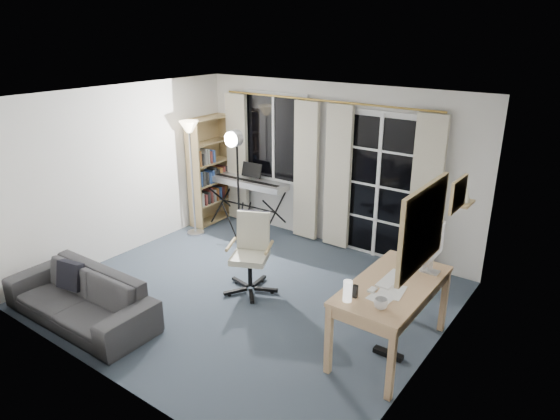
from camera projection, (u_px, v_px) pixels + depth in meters
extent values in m
cube|color=#384552|center=(248.00, 295.00, 6.20)|extent=(4.50, 4.00, 0.02)
cube|color=white|center=(275.00, 138.00, 7.76)|extent=(1.20, 0.06, 1.40)
cube|color=black|center=(274.00, 138.00, 7.74)|extent=(1.10, 0.02, 1.30)
cube|color=white|center=(274.00, 138.00, 7.73)|extent=(0.04, 0.03, 1.30)
cube|color=white|center=(379.00, 187.00, 6.93)|extent=(1.32, 0.06, 2.11)
cube|color=black|center=(359.00, 184.00, 7.07)|extent=(0.55, 0.02, 1.95)
cube|color=black|center=(398.00, 192.00, 6.74)|extent=(0.55, 0.02, 1.95)
cube|color=white|center=(378.00, 188.00, 6.90)|extent=(0.05, 0.04, 2.05)
cube|color=white|center=(375.00, 220.00, 7.06)|extent=(1.15, 0.03, 0.03)
cube|color=white|center=(378.00, 186.00, 6.89)|extent=(1.15, 0.03, 0.03)
cube|color=white|center=(380.00, 151.00, 6.72)|extent=(1.15, 0.03, 0.03)
cylinder|color=gold|center=(323.00, 101.00, 6.98)|extent=(3.50, 0.03, 0.03)
cube|color=#BFB19C|center=(238.00, 158.00, 8.22)|extent=(0.40, 0.07, 2.10)
cube|color=#BFB19C|center=(306.00, 172.00, 7.47)|extent=(0.40, 0.07, 2.10)
cube|color=#BFB19C|center=(338.00, 178.00, 7.17)|extent=(0.40, 0.07, 2.10)
cube|color=#BFB19C|center=(425.00, 195.00, 6.45)|extent=(0.40, 0.07, 2.10)
cube|color=tan|center=(194.00, 176.00, 7.93)|extent=(0.28, 0.04, 1.77)
cube|color=tan|center=(226.00, 165.00, 8.55)|extent=(0.28, 0.04, 1.77)
cube|color=tan|center=(205.00, 169.00, 8.31)|extent=(0.06, 0.80, 1.77)
cube|color=tan|center=(213.00, 219.00, 8.54)|extent=(0.31, 0.81, 0.02)
cube|color=tan|center=(212.00, 201.00, 8.43)|extent=(0.31, 0.81, 0.02)
cube|color=tan|center=(211.00, 182.00, 8.31)|extent=(0.31, 0.81, 0.02)
cube|color=tan|center=(210.00, 162.00, 8.19)|extent=(0.31, 0.81, 0.02)
cube|color=tan|center=(209.00, 142.00, 8.08)|extent=(0.31, 0.81, 0.02)
cube|color=tan|center=(208.00, 118.00, 7.95)|extent=(0.31, 0.81, 0.02)
cube|color=beige|center=(199.00, 199.00, 8.12)|extent=(0.20, 0.06, 0.23)
cube|color=#9C4541|center=(203.00, 199.00, 8.20)|extent=(0.20, 0.04, 0.18)
cube|color=#3B3B3B|center=(206.00, 197.00, 8.25)|extent=(0.20, 0.04, 0.20)
cube|color=#9C4541|center=(208.00, 195.00, 8.29)|extent=(0.20, 0.04, 0.26)
cube|color=beige|center=(211.00, 195.00, 8.35)|extent=(0.20, 0.05, 0.21)
cube|color=#C77838|center=(214.00, 194.00, 8.42)|extent=(0.20, 0.04, 0.21)
cube|color=#3C61B4|center=(217.00, 192.00, 8.47)|extent=(0.20, 0.05, 0.22)
cube|color=#9C4541|center=(220.00, 192.00, 8.53)|extent=(0.20, 0.03, 0.20)
cube|color=#C77838|center=(222.00, 190.00, 8.58)|extent=(0.20, 0.05, 0.21)
cube|color=#3B3B3B|center=(225.00, 189.00, 8.64)|extent=(0.20, 0.03, 0.23)
cube|color=#3C61B4|center=(198.00, 179.00, 8.00)|extent=(0.20, 0.04, 0.24)
cube|color=#3B3B3B|center=(201.00, 178.00, 8.05)|extent=(0.20, 0.06, 0.24)
cube|color=#3B3B3B|center=(204.00, 178.00, 8.12)|extent=(0.20, 0.04, 0.20)
cube|color=#3C61B4|center=(207.00, 177.00, 8.18)|extent=(0.20, 0.03, 0.19)
cube|color=#3C61B4|center=(210.00, 176.00, 8.23)|extent=(0.20, 0.04, 0.21)
cube|color=#3B3B3B|center=(212.00, 174.00, 8.27)|extent=(0.20, 0.04, 0.24)
cube|color=#3B3B3B|center=(215.00, 174.00, 8.33)|extent=(0.20, 0.05, 0.19)
cube|color=#EFAA59|center=(218.00, 173.00, 8.39)|extent=(0.20, 0.04, 0.21)
cube|color=#9C4541|center=(221.00, 172.00, 8.44)|extent=(0.20, 0.03, 0.22)
cube|color=#3B3B3B|center=(223.00, 171.00, 8.49)|extent=(0.20, 0.03, 0.21)
cube|color=#C77838|center=(197.00, 158.00, 7.88)|extent=(0.20, 0.04, 0.25)
cube|color=#3B3B3B|center=(200.00, 159.00, 7.95)|extent=(0.20, 0.03, 0.19)
cube|color=beige|center=(202.00, 156.00, 7.98)|extent=(0.20, 0.04, 0.27)
cube|color=beige|center=(205.00, 156.00, 8.03)|extent=(0.20, 0.04, 0.24)
cube|color=#9C4541|center=(208.00, 157.00, 8.09)|extent=(0.20, 0.04, 0.20)
cube|color=#3C61B4|center=(210.00, 156.00, 8.14)|extent=(0.20, 0.04, 0.20)
cylinder|color=#B2B2B7|center=(196.00, 233.00, 8.00)|extent=(0.34, 0.34, 0.03)
cylinder|color=#B2B2B7|center=(192.00, 182.00, 7.71)|extent=(0.04, 0.04, 1.68)
cone|color=#FFE5B2|center=(189.00, 127.00, 7.41)|extent=(0.36, 0.36, 0.17)
cylinder|color=black|center=(223.00, 200.00, 8.40)|extent=(0.05, 0.67, 0.60)
cylinder|color=black|center=(223.00, 200.00, 8.40)|extent=(0.05, 0.67, 0.60)
cylinder|color=black|center=(275.00, 213.00, 7.84)|extent=(0.05, 0.67, 0.60)
cylinder|color=black|center=(275.00, 213.00, 7.84)|extent=(0.05, 0.67, 0.60)
cylinder|color=black|center=(248.00, 206.00, 8.12)|extent=(1.06, 0.06, 0.03)
cube|color=silver|center=(248.00, 182.00, 7.98)|extent=(1.39, 0.40, 0.10)
cube|color=white|center=(245.00, 182.00, 7.90)|extent=(1.28, 0.19, 0.02)
cube|color=black|center=(246.00, 180.00, 7.93)|extent=(1.24, 0.13, 0.01)
cube|color=black|center=(252.00, 170.00, 8.00)|extent=(0.37, 0.09, 0.23)
cylinder|color=black|center=(246.00, 227.00, 7.41)|extent=(0.03, 0.28, 0.72)
cylinder|color=black|center=(241.00, 222.00, 7.58)|extent=(0.25, 0.15, 0.72)
cylinder|color=black|center=(232.00, 226.00, 7.43)|extent=(0.24, 0.16, 0.72)
cylinder|color=black|center=(238.00, 180.00, 7.23)|extent=(0.03, 0.03, 1.25)
cylinder|color=silver|center=(234.00, 139.00, 6.97)|extent=(0.24, 0.13, 0.24)
cylinder|color=white|center=(231.00, 140.00, 6.91)|extent=(0.21, 0.02, 0.21)
cube|color=black|center=(266.00, 289.00, 6.22)|extent=(0.29, 0.17, 0.04)
cylinder|color=black|center=(272.00, 291.00, 6.21)|extent=(0.06, 0.06, 0.05)
cube|color=black|center=(259.00, 281.00, 6.42)|extent=(0.08, 0.30, 0.04)
cylinder|color=black|center=(262.00, 280.00, 6.49)|extent=(0.06, 0.06, 0.05)
cube|color=black|center=(240.00, 282.00, 6.40)|extent=(0.30, 0.10, 0.04)
cylinder|color=black|center=(237.00, 281.00, 6.45)|extent=(0.06, 0.06, 0.05)
cube|color=black|center=(235.00, 291.00, 6.18)|extent=(0.18, 0.28, 0.04)
cylinder|color=black|center=(229.00, 294.00, 6.15)|extent=(0.06, 0.06, 0.05)
cube|color=black|center=(251.00, 296.00, 6.07)|extent=(0.24, 0.25, 0.04)
cylinder|color=black|center=(252.00, 301.00, 6.00)|extent=(0.06, 0.06, 0.05)
cylinder|color=black|center=(250.00, 272.00, 6.18)|extent=(0.07, 0.07, 0.37)
cube|color=beige|center=(250.00, 258.00, 6.11)|extent=(0.57, 0.57, 0.07)
cube|color=beige|center=(253.00, 230.00, 6.20)|extent=(0.42, 0.28, 0.49)
cube|color=black|center=(254.00, 228.00, 6.23)|extent=(0.39, 0.25, 0.45)
cylinder|color=tan|center=(231.00, 244.00, 6.12)|extent=(0.19, 0.35, 0.04)
cylinder|color=tan|center=(269.00, 247.00, 6.03)|extent=(0.19, 0.35, 0.04)
cube|color=tan|center=(393.00, 285.00, 4.88)|extent=(0.72, 1.43, 0.04)
cube|color=tan|center=(393.00, 292.00, 4.91)|extent=(0.68, 1.39, 0.10)
cube|color=tan|center=(329.00, 340.00, 4.68)|extent=(0.06, 0.06, 0.72)
cube|color=tan|center=(391.00, 365.00, 4.33)|extent=(0.06, 0.06, 0.72)
cube|color=tan|center=(389.00, 284.00, 5.70)|extent=(0.06, 0.06, 0.72)
cube|color=tan|center=(444.00, 301.00, 5.35)|extent=(0.06, 0.06, 0.72)
cube|color=silver|center=(430.00, 271.00, 5.10)|extent=(0.18, 0.12, 0.02)
cube|color=silver|center=(431.00, 259.00, 5.06)|extent=(0.04, 0.03, 0.22)
cube|color=silver|center=(433.00, 245.00, 5.00)|extent=(0.04, 0.55, 0.35)
cube|color=black|center=(431.00, 244.00, 5.01)|extent=(0.01, 0.51, 0.31)
cube|color=white|center=(391.00, 279.00, 4.94)|extent=(0.14, 0.43, 0.02)
cube|color=white|center=(372.00, 290.00, 4.74)|extent=(0.06, 0.10, 0.02)
cube|color=white|center=(392.00, 291.00, 4.73)|extent=(0.26, 0.33, 0.01)
cube|color=white|center=(379.00, 299.00, 4.59)|extent=(0.23, 0.17, 0.00)
cube|color=black|center=(355.00, 291.00, 4.61)|extent=(0.05, 0.04, 0.12)
cylinder|color=white|center=(348.00, 291.00, 4.53)|extent=(0.08, 0.08, 0.20)
cube|color=black|center=(388.00, 354.00, 5.03)|extent=(0.31, 0.08, 0.05)
imported|color=silver|center=(381.00, 302.00, 4.42)|extent=(0.13, 0.10, 0.13)
cube|color=tan|center=(423.00, 227.00, 4.17)|extent=(0.04, 0.94, 0.74)
cube|color=white|center=(421.00, 227.00, 4.18)|extent=(0.01, 0.84, 0.64)
cube|color=tan|center=(458.00, 194.00, 4.83)|extent=(0.03, 0.42, 0.32)
cube|color=#51A37D|center=(457.00, 194.00, 4.84)|extent=(0.00, 0.36, 0.26)
cube|color=tan|center=(464.00, 203.00, 5.33)|extent=(0.16, 0.30, 0.02)
cone|color=beige|center=(465.00, 195.00, 5.30)|extent=(0.12, 0.12, 0.15)
imported|color=#2C2C2E|center=(78.00, 291.00, 5.53)|extent=(1.91, 0.58, 0.74)
cube|color=black|center=(70.00, 275.00, 5.73)|extent=(0.35, 0.23, 0.34)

